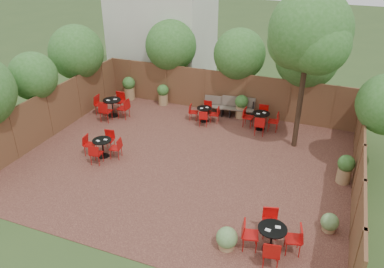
% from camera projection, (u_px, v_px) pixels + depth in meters
% --- Properties ---
extents(ground, '(80.00, 80.00, 0.00)m').
position_uv_depth(ground, '(183.00, 162.00, 14.51)').
color(ground, '#354F23').
rests_on(ground, ground).
extents(courtyard_paving, '(12.00, 10.00, 0.02)m').
position_uv_depth(courtyard_paving, '(183.00, 162.00, 14.51)').
color(courtyard_paving, '#381C17').
rests_on(courtyard_paving, ground).
extents(fence_back, '(12.00, 0.08, 2.00)m').
position_uv_depth(fence_back, '(224.00, 92.00, 18.16)').
color(fence_back, brown).
rests_on(fence_back, ground).
extents(fence_left, '(0.08, 10.00, 2.00)m').
position_uv_depth(fence_left, '(50.00, 114.00, 16.00)').
color(fence_left, brown).
rests_on(fence_left, ground).
extents(fence_right, '(0.08, 10.00, 2.00)m').
position_uv_depth(fence_right, '(359.00, 173.00, 12.10)').
color(fence_right, brown).
rests_on(fence_right, ground).
extents(neighbour_building, '(5.00, 4.00, 8.00)m').
position_uv_depth(neighbour_building, '(163.00, 10.00, 20.70)').
color(neighbour_building, beige).
rests_on(neighbour_building, ground).
extents(overhang_foliage, '(15.67, 11.01, 2.77)m').
position_uv_depth(overhang_foliage, '(170.00, 64.00, 16.33)').
color(overhang_foliage, '#2C611F').
rests_on(overhang_foliage, ground).
extents(courtyard_tree, '(3.00, 2.94, 6.09)m').
position_uv_depth(courtyard_tree, '(309.00, 36.00, 13.56)').
color(courtyard_tree, black).
rests_on(courtyard_tree, courtyard_paving).
extents(park_bench_left, '(1.59, 0.69, 0.95)m').
position_uv_depth(park_bench_left, '(238.00, 107.00, 17.82)').
color(park_bench_left, brown).
rests_on(park_bench_left, courtyard_paving).
extents(park_bench_right, '(1.41, 0.59, 0.85)m').
position_uv_depth(park_bench_right, '(218.00, 105.00, 18.15)').
color(park_bench_right, brown).
rests_on(park_bench_right, courtyard_paving).
extents(bistro_tables, '(10.25, 8.68, 0.94)m').
position_uv_depth(bistro_tables, '(182.00, 136.00, 15.39)').
color(bistro_tables, black).
rests_on(bistro_tables, courtyard_paving).
extents(planters, '(11.22, 4.48, 1.18)m').
position_uv_depth(planters, '(201.00, 107.00, 17.61)').
color(planters, '#96744B').
rests_on(planters, courtyard_paving).
extents(low_shrubs, '(3.11, 3.28, 0.64)m').
position_uv_depth(low_shrubs, '(274.00, 247.00, 10.19)').
color(low_shrubs, '#96744B').
rests_on(low_shrubs, courtyard_paving).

